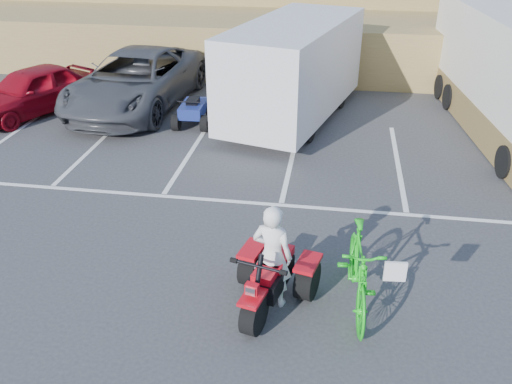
# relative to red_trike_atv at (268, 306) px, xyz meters

# --- Properties ---
(ground) EXTENTS (100.00, 100.00, 0.00)m
(ground) POSITION_rel_red_trike_atv_xyz_m (-0.18, 1.00, 0.00)
(ground) COLOR #343436
(ground) RESTS_ON ground
(parking_stripes) EXTENTS (28.00, 5.16, 0.01)m
(parking_stripes) POSITION_rel_red_trike_atv_xyz_m (0.69, 5.06, 0.00)
(parking_stripes) COLOR white
(parking_stripes) RESTS_ON ground
(grass_embankment) EXTENTS (40.00, 8.50, 3.10)m
(grass_embankment) POSITION_rel_red_trike_atv_xyz_m (-0.18, 16.48, 1.42)
(grass_embankment) COLOR olive
(grass_embankment) RESTS_ON ground
(red_trike_atv) EXTENTS (1.70, 2.03, 1.15)m
(red_trike_atv) POSITION_rel_red_trike_atv_xyz_m (0.00, 0.00, 0.00)
(red_trike_atv) COLOR red
(red_trike_atv) RESTS_ON ground
(rider) EXTENTS (0.75, 0.58, 1.82)m
(rider) POSITION_rel_red_trike_atv_xyz_m (0.04, 0.15, 0.91)
(rider) COLOR white
(rider) RESTS_ON ground
(green_dirt_bike) EXTENTS (0.82, 2.34, 1.38)m
(green_dirt_bike) POSITION_rel_red_trike_atv_xyz_m (1.40, 0.28, 0.69)
(green_dirt_bike) COLOR #14BF19
(green_dirt_bike) RESTS_ON ground
(grey_pickup) EXTENTS (3.39, 6.52, 1.76)m
(grey_pickup) POSITION_rel_red_trike_atv_xyz_m (-5.51, 9.16, 0.88)
(grey_pickup) COLOR #3F4146
(grey_pickup) RESTS_ON ground
(red_car) EXTENTS (3.37, 4.56, 1.45)m
(red_car) POSITION_rel_red_trike_atv_xyz_m (-8.52, 8.10, 0.72)
(red_car) COLOR maroon
(red_car) RESTS_ON ground
(cargo_trailer) EXTENTS (3.99, 6.62, 2.89)m
(cargo_trailer) POSITION_rel_red_trike_atv_xyz_m (-0.46, 8.86, 1.56)
(cargo_trailer) COLOR silver
(cargo_trailer) RESTS_ON ground
(rv_motorhome) EXTENTS (3.27, 9.13, 3.21)m
(rv_motorhome) POSITION_rel_red_trike_atv_xyz_m (5.70, 8.81, 1.39)
(rv_motorhome) COLOR silver
(rv_motorhome) RESTS_ON ground
(quad_atv_blue) EXTENTS (1.10, 1.45, 0.92)m
(quad_atv_blue) POSITION_rel_red_trike_atv_xyz_m (-3.30, 7.83, 0.00)
(quad_atv_blue) COLOR navy
(quad_atv_blue) RESTS_ON ground
(quad_atv_green) EXTENTS (1.30, 1.57, 0.91)m
(quad_atv_green) POSITION_rel_red_trike_atv_xyz_m (-1.37, 9.03, 0.00)
(quad_atv_green) COLOR #155D1D
(quad_atv_green) RESTS_ON ground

